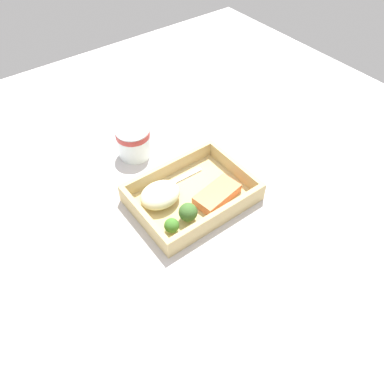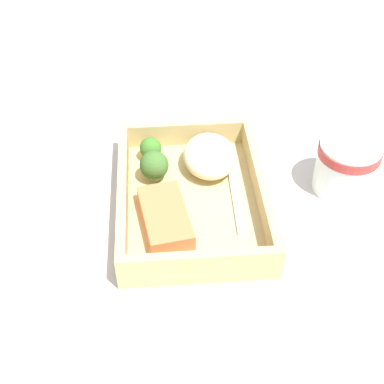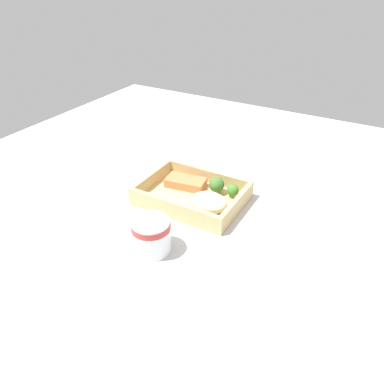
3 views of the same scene
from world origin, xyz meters
TOP-DOWN VIEW (x-y plane):
  - ground_plane at (0.00, 0.00)cm, footprint 160.00×160.00cm
  - takeout_tray at (0.00, 0.00)cm, footprint 26.99×19.87cm
  - tray_rim at (0.00, 0.00)cm, footprint 26.99×19.87cm
  - salmon_fillet at (-4.23, 3.86)cm, footprint 11.61×7.27cm
  - mashed_potatoes at (6.63, -3.06)cm, footprint 9.47×7.65cm
  - broccoli_floret_1 at (4.77, 4.96)cm, footprint 4.12×4.12cm
  - broccoli_floret_2 at (9.39, 5.40)cm, footprint 3.22×3.22cm
  - fork at (1.94, -6.13)cm, footprint 15.83×2.28cm
  - paper_cup at (2.23, -21.78)cm, footprint 8.64×8.64cm
  - receipt_slip at (24.76, 5.72)cm, footprint 11.74×16.99cm

SIDE VIEW (x-z plane):
  - ground_plane at x=0.00cm, z-range -2.00..0.00cm
  - receipt_slip at x=24.76cm, z-range 0.00..0.24cm
  - takeout_tray at x=0.00cm, z-range 0.00..1.20cm
  - fork at x=1.94cm, z-range 1.20..1.64cm
  - salmon_fillet at x=-4.23cm, z-range 1.20..3.59cm
  - tray_rim at x=0.00cm, z-range 1.20..4.92cm
  - broccoli_floret_2 at x=9.39cm, z-range 1.32..4.93cm
  - mashed_potatoes at x=6.63cm, z-range 1.20..5.62cm
  - broccoli_floret_1 at x=4.77cm, z-range 1.37..6.02cm
  - paper_cup at x=2.23cm, z-range 0.45..8.28cm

